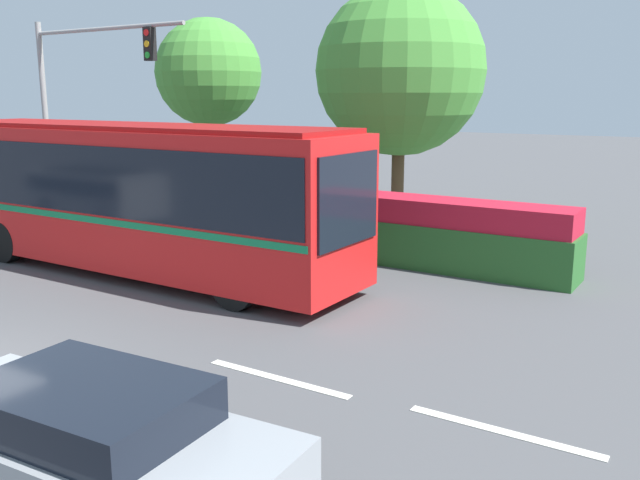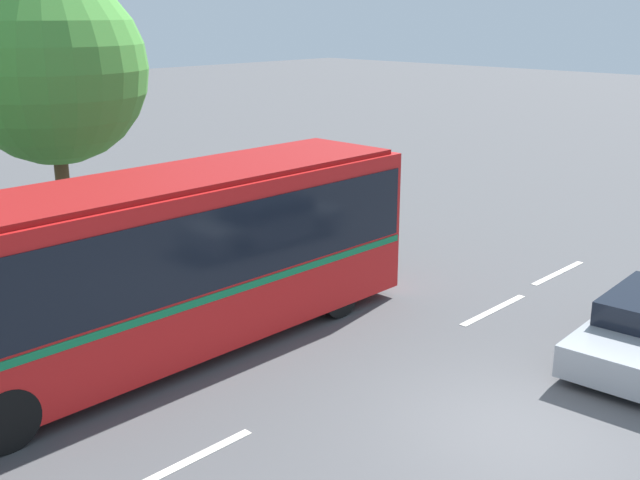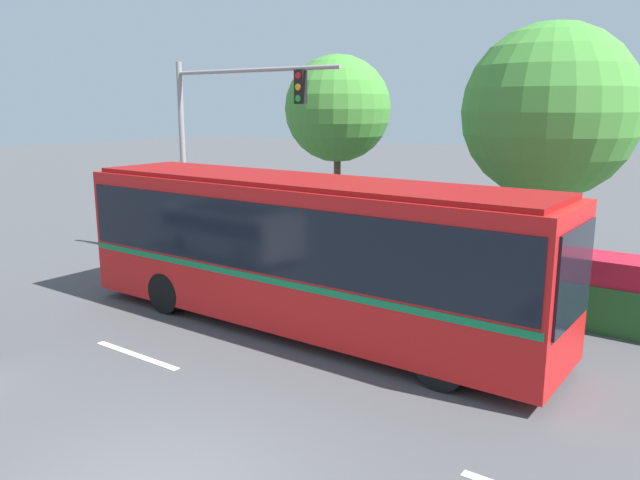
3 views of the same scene
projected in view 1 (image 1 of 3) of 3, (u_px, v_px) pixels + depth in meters
The scene contains 8 objects.
city_bus at pixel (131, 189), 15.49m from camera, with size 11.46×2.52×3.38m.
sedan_foreground at pixel (84, 439), 6.90m from camera, with size 4.65×2.09×1.21m.
traffic_light_pole at pixel (76, 88), 20.79m from camera, with size 6.24×0.24×6.25m.
flowering_hedge at pixel (427, 233), 16.17m from camera, with size 7.00×1.26×1.63m.
street_tree_left at pixel (209, 73), 23.68m from camera, with size 3.70×3.70×6.65m.
street_tree_centre at pixel (400, 71), 20.30m from camera, with size 5.07×5.07×7.27m.
lane_stripe_near at pixel (503, 432), 8.23m from camera, with size 2.40×0.16×0.01m, color silver.
lane_stripe_far at pixel (278, 378), 9.79m from camera, with size 2.40×0.16×0.01m, color silver.
Camera 1 is at (9.54, -4.49, 3.98)m, focal length 38.22 mm.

